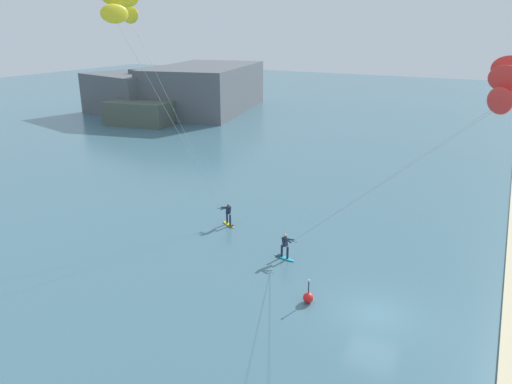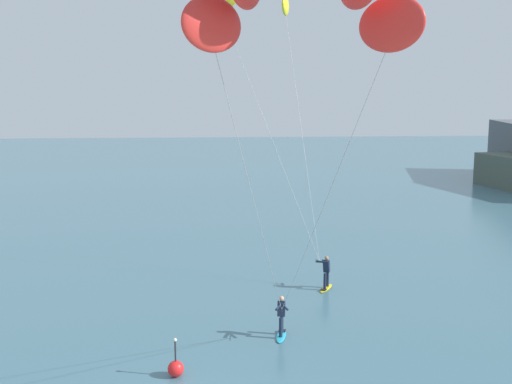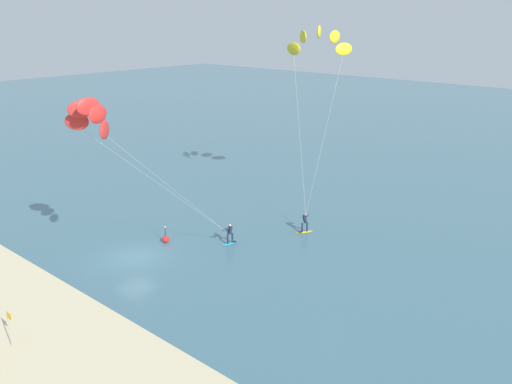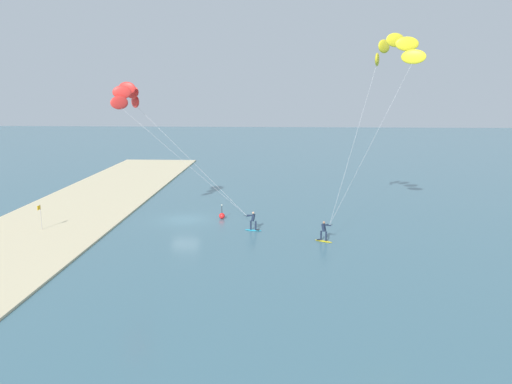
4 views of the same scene
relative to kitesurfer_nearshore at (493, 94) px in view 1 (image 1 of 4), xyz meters
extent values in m
plane|color=#426B7A|center=(-2.52, 3.68, -10.97)|extent=(240.00, 240.00, 0.00)
ellipsoid|color=#23ADD1|center=(0.96, 10.29, -10.93)|extent=(0.68, 1.54, 0.08)
cube|color=black|center=(1.05, 10.69, -10.88)|extent=(0.34, 0.34, 0.02)
cylinder|color=#192338|center=(0.92, 10.08, -10.50)|extent=(0.14, 0.14, 0.78)
cylinder|color=#192338|center=(1.01, 10.51, -10.50)|extent=(0.14, 0.14, 0.78)
cube|color=#192338|center=(0.96, 10.29, -9.81)|extent=(0.36, 0.38, 0.63)
sphere|color=tan|center=(0.96, 10.29, -9.39)|extent=(0.20, 0.20, 0.20)
cylinder|color=black|center=(0.91, 9.74, -9.66)|extent=(0.08, 0.55, 0.03)
cylinder|color=#192338|center=(1.05, 10.01, -9.63)|extent=(0.26, 0.60, 0.15)
cylinder|color=#192338|center=(0.83, 10.03, -9.63)|extent=(0.35, 0.58, 0.15)
ellipsoid|color=red|center=(-1.80, -0.34, -0.05)|extent=(1.38, 1.22, 1.10)
ellipsoid|color=red|center=(-1.15, -0.40, 0.78)|extent=(1.00, 1.50, 1.10)
ellipsoid|color=red|center=(-0.05, -0.51, 1.10)|extent=(0.46, 1.56, 1.10)
ellipsoid|color=red|center=(1.06, -0.61, 0.78)|extent=(0.76, 1.56, 1.10)
ellipsoid|color=red|center=(1.71, -0.67, -0.05)|extent=(1.22, 1.38, 1.10)
cylinder|color=#B2B2B7|center=(-0.44, 4.70, -5.01)|extent=(2.73, 10.10, 9.32)
cylinder|color=#B2B2B7|center=(1.31, 4.54, -5.01)|extent=(0.81, 10.42, 9.32)
ellipsoid|color=yellow|center=(3.93, 16.11, -10.93)|extent=(1.04, 1.49, 0.08)
cube|color=black|center=(3.73, 15.75, -10.88)|extent=(0.39, 0.38, 0.02)
cylinder|color=#192338|center=(4.04, 16.30, -10.50)|extent=(0.14, 0.14, 0.78)
cylinder|color=#192338|center=(3.82, 15.92, -10.50)|extent=(0.14, 0.14, 0.78)
cube|color=#192338|center=(3.93, 16.11, -9.81)|extent=(0.42, 0.43, 0.63)
sphere|color=#9E7051|center=(3.93, 16.11, -9.39)|extent=(0.20, 0.20, 0.20)
cylinder|color=black|center=(3.66, 16.59, -9.66)|extent=(0.30, 0.49, 0.03)
cylinder|color=#192338|center=(3.70, 16.30, -9.63)|extent=(0.53, 0.45, 0.15)
cylinder|color=#192338|center=(3.89, 16.41, -9.63)|extent=(0.17, 0.61, 0.15)
ellipsoid|color=yellow|center=(2.66, 22.71, 3.47)|extent=(0.81, 1.89, 1.10)
ellipsoid|color=yellow|center=(-1.08, 20.60, 3.47)|extent=(1.89, 0.81, 1.10)
cylinder|color=#B2B2B7|center=(3.16, 19.65, -3.24)|extent=(1.02, 6.14, 12.84)
cylinder|color=#B2B2B7|center=(1.29, 18.59, -3.24)|extent=(4.76, 4.03, 12.84)
sphere|color=red|center=(-3.06, 7.10, -10.69)|extent=(0.56, 0.56, 0.56)
cylinder|color=#262628|center=(-3.06, 7.10, -10.06)|extent=(0.06, 0.06, 0.70)
sphere|color=#F2F2CC|center=(-3.06, 7.10, -9.65)|extent=(0.12, 0.12, 0.12)
cube|color=#565B60|center=(44.89, 44.84, -7.26)|extent=(26.38, 18.41, 7.41)
cube|color=#565B60|center=(43.00, 52.49, -7.78)|extent=(25.58, 19.00, 6.37)
cube|color=#4C564C|center=(35.57, 47.45, -9.30)|extent=(17.43, 11.50, 3.33)
cube|color=#565B60|center=(44.65, 48.24, -7.45)|extent=(16.07, 12.77, 7.04)
camera|label=1|loc=(-23.89, -0.72, 2.90)|focal=33.86mm
camera|label=2|loc=(-1.99, -12.91, -1.40)|focal=43.35mm
camera|label=3|loc=(29.04, -18.25, 6.31)|focal=38.55mm
camera|label=4|loc=(44.41, 12.88, 1.09)|focal=36.63mm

